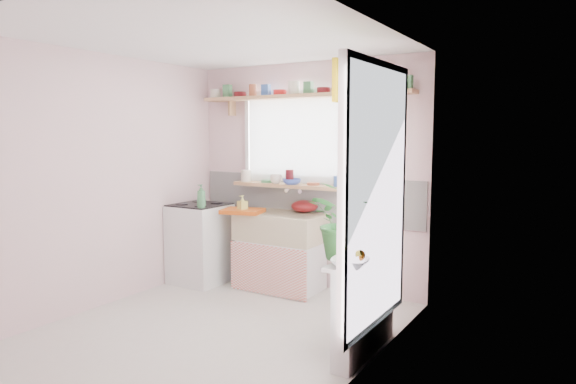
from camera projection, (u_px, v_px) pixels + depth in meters
The scene contains 19 objects.
room at pixel (330, 171), 4.76m from camera, with size 3.20×3.20×3.20m.
sink_unit at pixel (281, 251), 5.65m from camera, with size 0.95×0.65×1.11m.
cooker at pixel (200, 243), 5.93m from camera, with size 0.58×0.58×0.93m.
radiator_ledge at pixel (364, 304), 3.98m from camera, with size 0.22×0.95×0.78m.
windowsill at pixel (290, 186), 5.73m from camera, with size 1.40×0.22×0.04m, color tan.
pine_shelf at pixel (301, 96), 5.54m from camera, with size 2.52×0.24×0.04m, color tan.
shelf_crockery at pixel (301, 89), 5.53m from camera, with size 2.47×0.11×0.12m.
sill_crockery at pixel (290, 179), 5.73m from camera, with size 1.35×0.11×0.12m.
dish_tray at pixel (243, 211), 5.63m from camera, with size 0.43×0.32×0.04m, color #CA5011.
colander at pixel (305, 206), 5.68m from camera, with size 0.30×0.30×0.14m, color #621012.
jade_plant at pixel (346, 221), 3.82m from camera, with size 0.53×0.46×0.59m, color #29662B.
fruit_bowl at pixel (350, 263), 3.62m from camera, with size 0.27×0.27×0.07m, color white.
herb_pot at pixel (374, 241), 4.00m from camera, with size 0.12×0.08×0.23m, color #316126.
soap_bottle_sink at pixel (242, 204), 5.62m from camera, with size 0.09×0.09×0.20m, color #D0CC5C.
sill_cup at pixel (276, 179), 5.75m from camera, with size 0.13×0.13×0.10m, color white.
sill_bowl at pixel (292, 182), 5.64m from camera, with size 0.20×0.20×0.06m, color #354EAD.
shelf_vase at pixel (354, 84), 5.27m from camera, with size 0.16×0.16×0.16m, color #A45E32.
cooker_bottle at pixel (201, 196), 5.57m from camera, with size 0.10×0.10×0.26m, color #3B7648.
fruit at pixel (351, 255), 3.61m from camera, with size 0.20×0.14×0.10m.
Camera 1 is at (2.79, -3.41, 1.71)m, focal length 32.00 mm.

